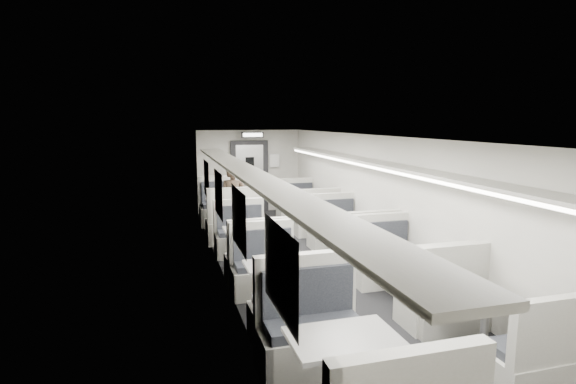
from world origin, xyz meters
TOP-DOWN VIEW (x-y plane):
  - room at (0.00, 0.00)m, footprint 3.24×12.24m
  - booth_left_a at (-1.00, 3.63)m, footprint 1.16×2.35m
  - booth_left_b at (-1.00, 0.99)m, footprint 1.02×2.08m
  - booth_left_c at (-1.00, -1.15)m, footprint 1.03×2.10m
  - booth_left_d at (-1.00, -3.52)m, footprint 1.16×2.34m
  - booth_right_a at (1.00, 3.66)m, footprint 1.04×2.11m
  - booth_right_b at (1.00, 0.94)m, footprint 1.05×2.14m
  - booth_right_c at (1.00, -1.28)m, footprint 1.06×2.14m
  - booth_right_d at (1.00, -2.90)m, footprint 0.99×2.01m
  - passenger at (-0.97, 2.83)m, footprint 0.72×0.59m
  - window_a at (-1.49, 3.40)m, footprint 0.02×1.18m
  - window_b at (-1.49, 1.20)m, footprint 0.02×1.18m
  - window_c at (-1.49, -1.00)m, footprint 0.02×1.18m
  - window_d at (-1.49, -3.20)m, footprint 0.02×1.18m
  - luggage_rack_left at (-1.24, -0.30)m, footprint 0.46×10.40m
  - luggage_rack_right at (1.24, -0.30)m, footprint 0.46×10.40m
  - vestibule_door at (0.00, 5.93)m, footprint 1.10×0.13m
  - exit_sign at (0.00, 5.44)m, footprint 0.62×0.12m
  - wall_notice at (0.75, 5.92)m, footprint 0.32×0.02m

SIDE VIEW (x-z plane):
  - booth_right_d at x=1.00m, z-range -0.18..0.90m
  - booth_left_b at x=-1.00m, z-range -0.18..0.93m
  - booth_left_c at x=-1.00m, z-range -0.19..0.94m
  - booth_right_a at x=1.00m, z-range -0.19..0.94m
  - booth_right_b at x=1.00m, z-range -0.19..0.95m
  - booth_right_c at x=1.00m, z-range -0.19..0.96m
  - booth_left_d at x=-1.00m, z-range -0.21..1.05m
  - booth_left_a at x=-1.00m, z-range -0.21..1.05m
  - passenger at x=-0.97m, z-range 0.00..1.72m
  - vestibule_door at x=0.00m, z-range -0.01..2.09m
  - room at x=0.00m, z-range -0.12..2.52m
  - window_a at x=-1.49m, z-range 0.93..1.77m
  - window_b at x=-1.49m, z-range 0.93..1.77m
  - window_c at x=-1.49m, z-range 0.93..1.77m
  - window_d at x=-1.49m, z-range 0.93..1.77m
  - wall_notice at x=0.75m, z-range 1.30..1.70m
  - luggage_rack_left at x=-1.24m, z-range 1.87..1.96m
  - luggage_rack_right at x=1.24m, z-range 1.87..1.96m
  - exit_sign at x=0.00m, z-range 2.20..2.36m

